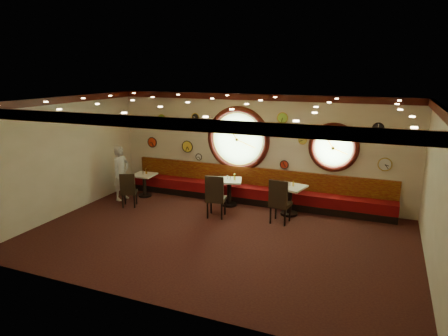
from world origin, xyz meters
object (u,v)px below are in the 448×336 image
condiment_a_salt (143,172)px  chair_b (215,194)px  chair_c (279,199)px  condiment_a_bottle (146,171)px  condiment_b_bottle (235,177)px  chair_a (128,188)px  condiment_b_salt (228,177)px  table_c (290,197)px  condiment_c_pepper (290,184)px  waiter (121,173)px  table_a (144,182)px  condiment_c_bottle (293,184)px  table_b (229,189)px  condiment_a_pepper (143,173)px  condiment_b_pepper (230,178)px  condiment_c_salt (289,184)px

condiment_a_salt → chair_b: bearing=-18.4°
chair_c → condiment_a_bottle: bearing=176.1°
condiment_b_bottle → condiment_a_salt: bearing=-176.9°
chair_a → condiment_b_salt: bearing=2.2°
table_c → condiment_c_pepper: 0.36m
waiter → chair_b: bearing=-87.2°
table_a → condiment_a_salt: bearing=135.9°
condiment_b_bottle → table_c: bearing=-4.7°
condiment_c_bottle → condiment_a_bottle: bearing=-179.4°
table_b → chair_a: (-2.62, -1.24, 0.08)m
condiment_a_bottle → condiment_a_pepper: bearing=-108.6°
table_b → condiment_c_pepper: bearing=-2.2°
chair_c → condiment_b_pepper: bearing=158.4°
table_b → condiment_a_bottle: size_ratio=5.21×
condiment_b_pepper → condiment_a_bottle: size_ratio=0.55×
table_b → condiment_b_bottle: 0.41m
table_a → waiter: 0.79m
table_b → condiment_c_salt: 1.82m
condiment_b_salt → condiment_a_pepper: condiment_b_salt is taller
condiment_c_salt → condiment_a_pepper: 4.56m
table_a → chair_b: chair_b is taller
condiment_a_salt → condiment_c_salt: size_ratio=1.00×
chair_c → waiter: 4.96m
chair_b → condiment_a_salt: chair_b is taller
table_b → condiment_b_pepper: (0.04, 0.01, 0.34)m
condiment_c_bottle → waiter: size_ratio=0.09×
condiment_b_salt → waiter: (-3.18, -0.75, -0.01)m
condiment_c_salt → condiment_c_pepper: condiment_c_pepper is taller
condiment_a_salt → condiment_c_bottle: bearing=0.6°
condiment_c_salt → condiment_b_bottle: (-1.63, 0.11, 0.00)m
condiment_c_salt → chair_a: bearing=-165.0°
table_a → condiment_c_pepper: (4.57, 0.13, 0.42)m
table_a → condiment_b_pepper: (2.81, 0.21, 0.38)m
chair_b → condiment_b_pepper: size_ratio=7.66×
condiment_c_salt → condiment_c_pepper: size_ratio=0.86×
table_b → condiment_a_salt: 2.87m
condiment_a_pepper → condiment_b_bottle: 2.94m
table_b → condiment_b_bottle: size_ratio=5.14×
condiment_a_bottle → table_a: bearing=-116.3°
condiment_b_bottle → condiment_c_bottle: bearing=-3.8°
table_c → condiment_c_pepper: bearing=120.8°
condiment_c_pepper → table_b: bearing=177.8°
waiter → table_b: bearing=-68.4°
chair_a → condiment_b_bottle: (2.78, 1.29, 0.29)m
condiment_b_salt → condiment_c_bottle: (1.96, -0.11, 0.05)m
table_a → condiment_b_pepper: size_ratio=7.46×
table_c → condiment_a_pepper: table_c is taller
table_a → condiment_a_salt: (-0.08, 0.08, 0.31)m
chair_b → condiment_a_salt: 3.04m
condiment_c_salt → condiment_c_bottle: 0.11m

